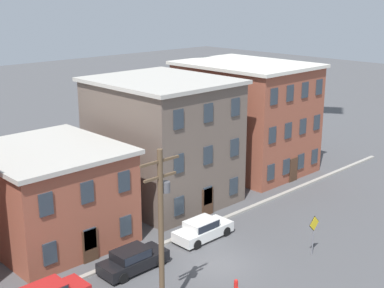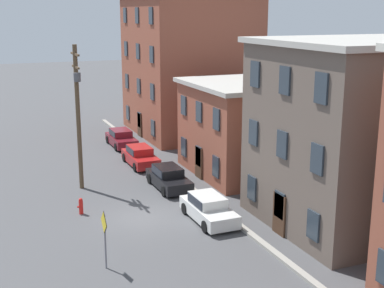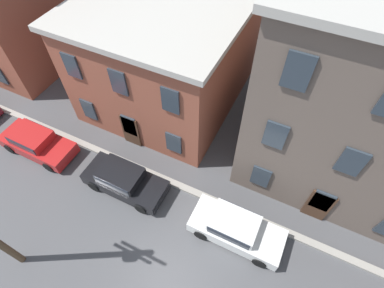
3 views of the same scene
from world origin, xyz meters
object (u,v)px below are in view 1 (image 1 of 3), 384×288
Objects in this scene: car_white at (202,229)px; fire_hydrant at (236,287)px; utility_pole at (162,228)px; car_black at (133,259)px; caution_sign at (314,229)px.

fire_hydrant is at bearing -119.99° from car_white.
car_white is at bearing 33.11° from utility_pole.
car_black is at bearing -179.08° from car_white.
utility_pole is (-11.79, 1.25, 3.40)m from caution_sign.
fire_hydrant is at bearing 177.67° from caution_sign.
car_white is at bearing 0.92° from car_black.
caution_sign is at bearing -34.22° from car_black.
car_white is 0.47× the size of utility_pole.
fire_hydrant is at bearing -11.73° from utility_pole.
caution_sign is at bearing -2.33° from fire_hydrant.
caution_sign is at bearing -6.06° from utility_pole.
car_white is 4.58× the size of fire_hydrant.
car_black and car_white have the same top height.
car_black is 4.58× the size of fire_hydrant.
fire_hydrant is (4.63, -0.96, -4.78)m from utility_pole.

